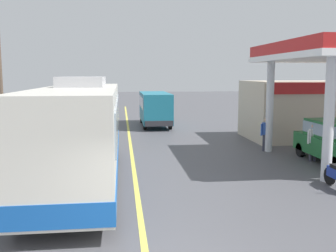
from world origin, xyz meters
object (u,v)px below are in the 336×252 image
at_px(car_at_pump, 333,140).
at_px(pedestrian_near_pump, 313,140).
at_px(pedestrian_by_shop, 266,132).
at_px(minibus_opposing_lane, 155,106).
at_px(coach_bus_main, 81,134).

relative_size(car_at_pump, pedestrian_near_pump, 2.53).
distance_m(pedestrian_near_pump, pedestrian_by_shop, 2.72).
bearing_deg(minibus_opposing_lane, pedestrian_near_pump, -65.35).
relative_size(minibus_opposing_lane, pedestrian_by_shop, 3.69).
distance_m(coach_bus_main, minibus_opposing_lane, 15.23).
distance_m(car_at_pump, minibus_opposing_lane, 14.60).
distance_m(minibus_opposing_lane, pedestrian_near_pump, 13.92).
xyz_separation_m(car_at_pump, pedestrian_by_shop, (-1.88, 2.87, -0.08)).
relative_size(coach_bus_main, minibus_opposing_lane, 1.80).
distance_m(coach_bus_main, pedestrian_near_pump, 9.94).
bearing_deg(car_at_pump, minibus_opposing_lane, 116.40).
bearing_deg(car_at_pump, pedestrian_near_pump, 148.24).
bearing_deg(coach_bus_main, pedestrian_near_pump, 12.13).
relative_size(coach_bus_main, pedestrian_near_pump, 6.65).
bearing_deg(pedestrian_by_shop, minibus_opposing_lane, 114.32).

